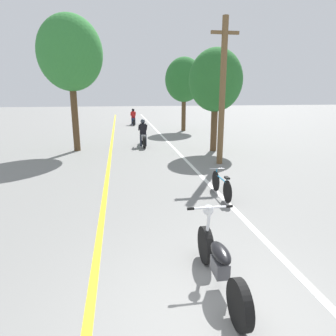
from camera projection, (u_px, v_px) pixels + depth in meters
ground_plane at (221, 325)px, 3.86m from camera, size 120.00×120.00×0.00m
lane_stripe_center at (111, 149)px, 15.76m from camera, size 0.14×48.00×0.01m
lane_stripe_edge at (173, 147)px, 16.27m from camera, size 0.14×48.00×0.01m
utility_pole at (222, 91)px, 11.82m from camera, size 1.10×0.24×5.68m
roadside_tree_right_near at (216, 81)px, 14.40m from camera, size 2.61×2.35×4.96m
roadside_tree_right_far at (184, 80)px, 22.09m from camera, size 2.81×2.53×5.39m
roadside_tree_left at (70, 54)px, 14.12m from camera, size 3.05×2.74×6.44m
motorcycle_foreground at (219, 263)px, 4.51m from camera, size 0.76×2.19×1.12m
motorcycle_rider_lead at (143, 136)px, 16.42m from camera, size 0.50×2.18×1.48m
motorcycle_rider_far at (133, 119)px, 27.00m from camera, size 0.50×2.07×1.45m
bicycle_parked at (221, 185)px, 8.52m from camera, size 0.44×1.62×0.72m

